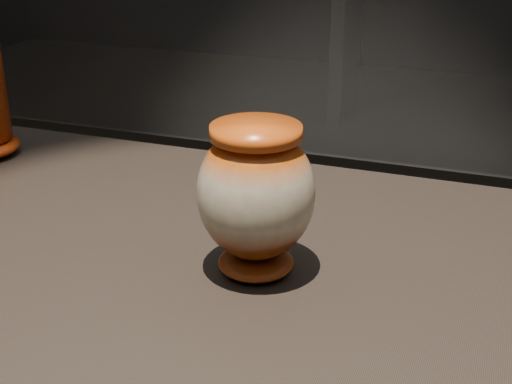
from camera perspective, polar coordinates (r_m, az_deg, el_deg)
main_vase at (r=0.83m, az=-0.00°, el=-0.21°), size 0.16×0.16×0.19m
back_shelf at (r=4.37m, az=18.52°, el=12.87°), size 2.00×0.60×0.90m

